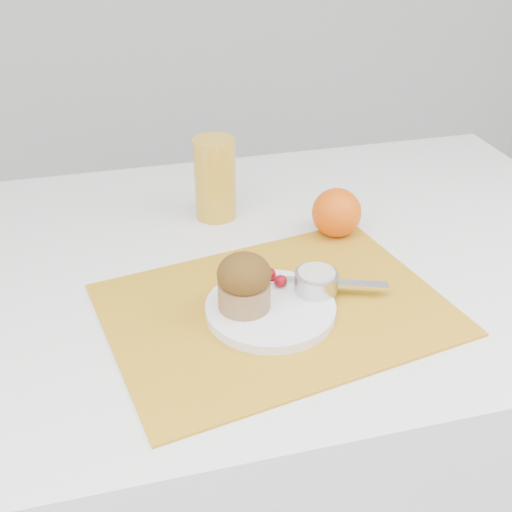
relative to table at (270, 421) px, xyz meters
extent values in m
cube|color=white|center=(0.00, 0.00, 0.00)|extent=(1.20, 0.80, 0.75)
cube|color=orange|center=(-0.04, -0.15, 0.38)|extent=(0.52, 0.42, 0.00)
cylinder|color=white|center=(-0.05, -0.16, 0.39)|extent=(0.21, 0.21, 0.01)
cylinder|color=#BAB9BE|center=(0.03, -0.14, 0.41)|extent=(0.06, 0.06, 0.03)
cylinder|color=beige|center=(0.03, -0.14, 0.42)|extent=(0.06, 0.06, 0.01)
ellipsoid|color=#600207|center=(-0.03, -0.10, 0.40)|extent=(0.02, 0.02, 0.02)
ellipsoid|color=#63020B|center=(-0.02, -0.12, 0.40)|extent=(0.02, 0.02, 0.02)
cube|color=silver|center=(0.03, -0.12, 0.40)|extent=(0.20, 0.09, 0.01)
sphere|color=#F25B08|center=(0.12, 0.04, 0.42)|extent=(0.08, 0.08, 0.08)
cylinder|color=gold|center=(-0.06, 0.15, 0.45)|extent=(0.09, 0.09, 0.14)
cylinder|color=#A37A4E|center=(-0.08, -0.15, 0.41)|extent=(0.09, 0.09, 0.04)
ellipsoid|color=#351F09|center=(-0.08, -0.15, 0.45)|extent=(0.07, 0.07, 0.06)
camera|label=1|loc=(-0.25, -0.85, 0.91)|focal=45.00mm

